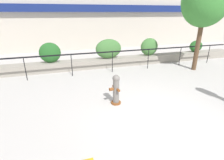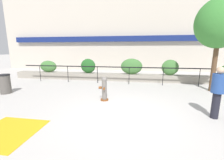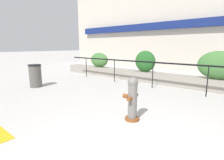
% 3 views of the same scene
% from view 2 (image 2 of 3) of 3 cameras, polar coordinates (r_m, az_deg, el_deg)
% --- Properties ---
extents(ground_plane, '(120.00, 120.00, 0.00)m').
position_cam_2_polar(ground_plane, '(5.36, 3.67, -13.36)').
color(ground_plane, '#BCB7B2').
extents(building_facade, '(30.00, 1.36, 8.00)m').
position_cam_2_polar(building_facade, '(16.92, 8.07, 17.29)').
color(building_facade, beige).
rests_on(building_facade, ground).
extents(planter_wall_low, '(18.00, 0.70, 0.50)m').
position_cam_2_polar(planter_wall_low, '(11.03, 6.78, 0.98)').
color(planter_wall_low, gray).
rests_on(planter_wall_low, ground).
extents(fence_railing_segment, '(15.00, 0.05, 1.15)m').
position_cam_2_polar(fence_railing_segment, '(9.83, 6.59, 4.22)').
color(fence_railing_segment, black).
rests_on(fence_railing_segment, ground).
extents(hedge_bush_0, '(1.35, 0.61, 0.90)m').
position_cam_2_polar(hedge_bush_0, '(12.90, -23.06, 4.80)').
color(hedge_bush_0, '#427538').
rests_on(hedge_bush_0, planter_wall_low).
extents(hedge_bush_1, '(1.12, 0.59, 1.08)m').
position_cam_2_polar(hedge_bush_1, '(11.49, -9.08, 5.31)').
color(hedge_bush_1, '#235B23').
rests_on(hedge_bush_1, planter_wall_low).
extents(hedge_bush_2, '(1.53, 0.67, 1.12)m').
position_cam_2_polar(hedge_bush_2, '(10.91, 7.44, 5.15)').
color(hedge_bush_2, '#427538').
rests_on(hedge_bush_2, planter_wall_low).
extents(hedge_bush_3, '(1.14, 0.64, 1.07)m').
position_cam_2_polar(hedge_bush_3, '(11.15, 21.27, 4.48)').
color(hedge_bush_3, '#427538').
rests_on(hedge_bush_3, planter_wall_low).
extents(fire_hydrant, '(0.45, 0.48, 1.08)m').
position_cam_2_polar(fire_hydrant, '(6.70, -2.99, -3.21)').
color(fire_hydrant, brown).
rests_on(fire_hydrant, ground).
extents(street_tree, '(2.40, 2.16, 4.83)m').
position_cam_2_polar(street_tree, '(9.79, 35.83, 17.01)').
color(street_tree, brown).
rests_on(street_tree, ground).
extents(pedestrian, '(0.57, 0.57, 1.73)m').
position_cam_2_polar(pedestrian, '(5.93, 35.33, -2.97)').
color(pedestrian, black).
rests_on(pedestrian, ground).
extents(tactile_warning_pad, '(1.65, 1.65, 0.01)m').
position_cam_2_polar(tactile_warning_pad, '(5.28, -35.17, -15.91)').
color(tactile_warning_pad, gold).
rests_on(tactile_warning_pad, ground).
extents(trash_bin, '(0.55, 0.55, 1.01)m').
position_cam_2_polar(trash_bin, '(9.54, -35.60, -1.21)').
color(trash_bin, '#56514C').
rests_on(trash_bin, ground).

